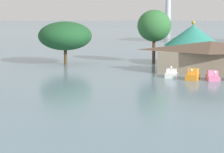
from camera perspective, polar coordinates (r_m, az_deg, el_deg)
name	(u,v)px	position (r m, az deg, el deg)	size (l,w,h in m)	color
pedal_boat_white	(171,74)	(54.98, 8.89, 0.39)	(1.87, 2.40, 1.75)	white
pedal_boat_orange	(193,75)	(53.55, 12.01, 0.19)	(1.76, 2.71, 1.61)	orange
pedal_boat_pink	(213,76)	(53.75, 14.88, 0.03)	(2.15, 2.90, 1.43)	pink
boathouse	(211,57)	(59.65, 14.56, 2.91)	(16.39, 6.98, 4.94)	gray
green_roof_pavilion	(193,43)	(69.38, 12.03, 4.97)	(10.22, 10.22, 7.89)	brown
shoreline_tree_tall_left	(65,36)	(69.25, -7.04, 6.06)	(9.64, 9.64, 7.76)	brown
shoreline_tree_mid	(154,26)	(71.02, 6.35, 7.56)	(6.22, 6.22, 9.87)	brown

